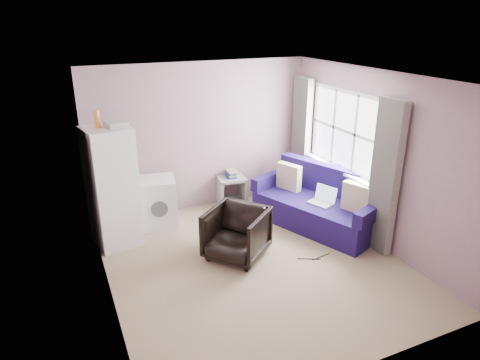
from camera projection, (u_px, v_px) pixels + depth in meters
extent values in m
cube|color=#988463|center=(254.00, 263.00, 5.88)|extent=(3.80, 4.20, 0.02)
cube|color=silver|center=(257.00, 77.00, 4.97)|extent=(3.80, 4.20, 0.02)
cube|color=gray|center=(201.00, 137.00, 7.22)|extent=(3.80, 0.02, 2.50)
cube|color=gray|center=(365.00, 258.00, 3.63)|extent=(3.80, 0.02, 2.50)
cube|color=gray|center=(100.00, 203.00, 4.70)|extent=(0.02, 4.20, 2.50)
cube|color=gray|center=(375.00, 159.00, 6.15)|extent=(0.02, 4.20, 2.50)
cube|color=white|center=(345.00, 131.00, 6.65)|extent=(0.01, 1.60, 1.20)
imported|color=black|center=(237.00, 231.00, 5.90)|extent=(1.04, 1.04, 0.78)
cube|color=silver|center=(112.00, 188.00, 6.10)|extent=(0.71, 0.71, 1.76)
cube|color=#494950|center=(134.00, 197.00, 6.34)|extent=(0.12, 0.55, 0.02)
cube|color=#494950|center=(126.00, 161.00, 6.33)|extent=(0.03, 0.03, 0.50)
cube|color=white|center=(131.00, 161.00, 6.12)|extent=(0.09, 0.42, 0.60)
cylinder|color=orange|center=(97.00, 119.00, 5.73)|extent=(0.09, 0.09, 0.24)
cube|color=#B3B4A9|center=(116.00, 124.00, 5.75)|extent=(0.32, 0.35, 0.09)
cube|color=silver|center=(158.00, 202.00, 6.81)|extent=(0.64, 0.64, 0.79)
cube|color=#494950|center=(157.00, 181.00, 6.66)|extent=(0.59, 0.58, 0.05)
cylinder|color=#494950|center=(159.00, 209.00, 6.55)|extent=(0.26, 0.06, 0.26)
cube|color=gray|center=(231.00, 178.00, 7.52)|extent=(0.53, 0.53, 0.04)
cube|color=gray|center=(231.00, 201.00, 7.68)|extent=(0.53, 0.53, 0.04)
cube|color=gray|center=(219.00, 192.00, 7.55)|extent=(0.10, 0.47, 0.52)
cube|color=gray|center=(243.00, 189.00, 7.66)|extent=(0.10, 0.47, 0.52)
cube|color=navy|center=(231.00, 176.00, 7.51)|extent=(0.18, 0.25, 0.03)
cube|color=#9A9367|center=(232.00, 174.00, 7.50)|extent=(0.17, 0.24, 0.03)
cube|color=navy|center=(230.00, 173.00, 7.49)|extent=(0.20, 0.26, 0.03)
cube|color=#9A9367|center=(231.00, 171.00, 7.47)|extent=(0.16, 0.23, 0.03)
cube|color=#1F1254|center=(317.00, 213.00, 6.85)|extent=(1.59, 2.17, 0.44)
cube|color=#1F1254|center=(332.00, 180.00, 6.93)|extent=(0.91, 1.90, 0.48)
cube|color=#1F1254|center=(374.00, 212.00, 6.11)|extent=(0.92, 0.49, 0.22)
cube|color=#1F1254|center=(272.00, 179.00, 7.35)|extent=(0.92, 0.49, 0.22)
cube|color=beige|center=(357.00, 198.00, 6.32)|extent=(0.28, 0.45, 0.44)
cube|color=beige|center=(289.00, 177.00, 7.14)|extent=(0.28, 0.45, 0.44)
cube|color=gray|center=(320.00, 203.00, 6.64)|extent=(0.37, 0.43, 0.02)
cube|color=silver|center=(326.00, 193.00, 6.68)|extent=(0.19, 0.36, 0.24)
cube|color=white|center=(338.00, 169.00, 6.85)|extent=(0.14, 1.70, 0.04)
cube|color=white|center=(341.00, 167.00, 6.86)|extent=(0.02, 1.68, 0.05)
cube|color=white|center=(344.00, 131.00, 6.64)|extent=(0.02, 1.68, 0.05)
cube|color=white|center=(348.00, 92.00, 6.42)|extent=(0.02, 1.68, 0.05)
cube|color=white|center=(379.00, 144.00, 5.96)|extent=(0.02, 0.05, 1.20)
cube|color=white|center=(355.00, 135.00, 6.41)|extent=(0.02, 0.05, 1.20)
cube|color=white|center=(334.00, 127.00, 6.87)|extent=(0.02, 0.05, 1.20)
cube|color=white|center=(315.00, 120.00, 7.32)|extent=(0.02, 0.05, 1.20)
cube|color=beige|center=(385.00, 178.00, 5.83)|extent=(0.12, 0.46, 2.18)
cube|color=beige|center=(301.00, 139.00, 7.67)|extent=(0.12, 0.46, 2.18)
cylinder|color=black|center=(321.00, 257.00, 6.01)|extent=(0.32, 0.06, 0.01)
cylinder|color=black|center=(309.00, 259.00, 5.95)|extent=(0.29, 0.15, 0.01)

